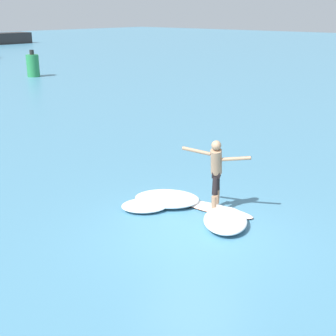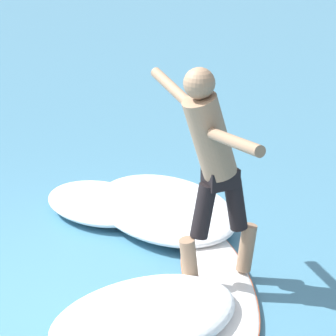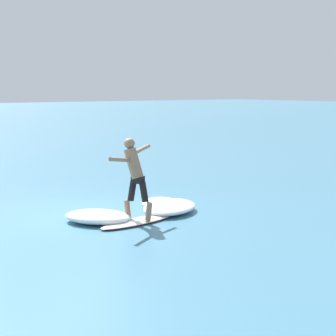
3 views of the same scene
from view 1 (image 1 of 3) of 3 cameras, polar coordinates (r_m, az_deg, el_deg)
ground_plane at (r=11.11m, az=3.16°, el=-7.92°), size 200.00×200.00×0.00m
surfboard at (r=12.34m, az=5.60°, el=-4.92°), size 0.87×2.33×0.23m
surfer at (r=11.82m, az=5.89°, el=-0.02°), size 0.95×1.58×1.86m
channel_marker_buoy at (r=38.72m, az=-16.15°, el=11.93°), size 0.96×0.96×2.05m
wave_foam_at_tail at (r=12.65m, az=-0.13°, el=-3.77°), size 1.98×2.13×0.27m
wave_foam_at_nose at (r=11.47m, az=7.01°, el=-6.35°), size 1.88×1.76×0.29m
wave_foam_beside at (r=12.32m, az=-2.83°, el=-4.59°), size 1.52×1.48×0.21m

